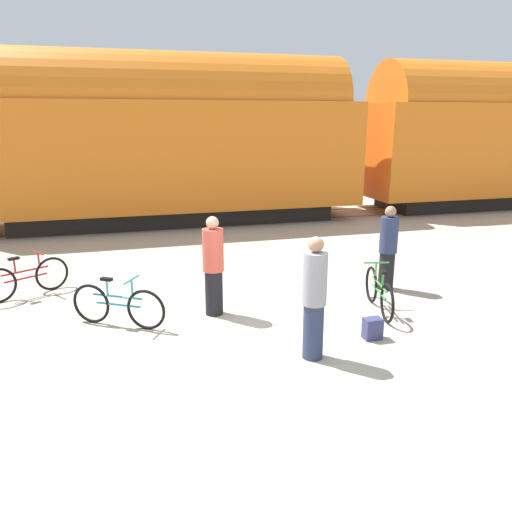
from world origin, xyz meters
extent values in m
plane|color=#B2A893|center=(0.00, 0.00, 0.00)|extent=(80.00, 80.00, 0.00)
cube|color=black|center=(0.00, 9.94, 0.28)|extent=(10.10, 2.35, 0.55)
cube|color=orange|center=(0.00, 9.94, 2.21)|extent=(12.02, 3.14, 3.32)
cylinder|color=orange|center=(0.00, 9.94, 3.87)|extent=(11.06, 2.98, 2.98)
cube|color=black|center=(12.99, 9.94, 0.28)|extent=(10.10, 2.35, 0.55)
cube|color=orange|center=(12.99, 9.94, 2.21)|extent=(12.02, 3.14, 3.32)
cube|color=#4C4238|center=(0.00, 9.22, 0.01)|extent=(50.00, 0.07, 0.01)
cube|color=#4C4238|center=(0.00, 10.65, 0.01)|extent=(50.00, 0.07, 0.01)
torus|color=black|center=(-1.52, 1.20, 0.34)|extent=(0.61, 0.40, 0.69)
torus|color=black|center=(-2.40, 1.72, 0.34)|extent=(0.61, 0.40, 0.69)
cylinder|color=teal|center=(-1.96, 1.46, 0.52)|extent=(0.79, 0.50, 0.04)
cylinder|color=teal|center=(-1.96, 1.46, 0.38)|extent=(0.72, 0.45, 0.04)
cylinder|color=teal|center=(-2.11, 1.55, 0.66)|extent=(0.04, 0.04, 0.29)
cube|color=black|center=(-2.11, 1.55, 0.81)|extent=(0.21, 0.17, 0.05)
cylinder|color=teal|center=(-1.72, 1.32, 0.68)|extent=(0.04, 0.04, 0.32)
cylinder|color=teal|center=(-1.72, 1.32, 0.84)|extent=(0.27, 0.41, 0.03)
torus|color=black|center=(2.64, 1.39, 0.34)|extent=(0.20, 0.68, 0.68)
torus|color=black|center=(2.43, 0.43, 0.34)|extent=(0.20, 0.68, 0.68)
cylinder|color=#338C38|center=(2.54, 0.91, 0.51)|extent=(0.22, 0.85, 0.04)
cylinder|color=#338C38|center=(2.54, 0.91, 0.37)|extent=(0.21, 0.77, 0.04)
cylinder|color=#338C38|center=(2.50, 0.74, 0.66)|extent=(0.04, 0.04, 0.28)
cube|color=black|center=(2.50, 0.74, 0.80)|extent=(0.12, 0.21, 0.05)
cylinder|color=#338C38|center=(2.60, 1.18, 0.67)|extent=(0.04, 0.04, 0.32)
cylinder|color=#338C38|center=(2.60, 1.18, 0.83)|extent=(0.46, 0.13, 0.03)
torus|color=black|center=(-3.23, 3.70, 0.34)|extent=(0.61, 0.39, 0.68)
cylinder|color=#A31E23|center=(-3.67, 3.44, 0.51)|extent=(0.79, 0.50, 0.04)
cylinder|color=#A31E23|center=(-3.67, 3.44, 0.37)|extent=(0.72, 0.46, 0.04)
cylinder|color=#A31E23|center=(-3.82, 3.34, 0.66)|extent=(0.04, 0.04, 0.28)
cube|color=black|center=(-3.82, 3.34, 0.80)|extent=(0.21, 0.17, 0.05)
cylinder|color=#A31E23|center=(-3.43, 3.58, 0.67)|extent=(0.04, 0.04, 0.32)
cylinder|color=#A31E23|center=(-3.43, 3.58, 0.83)|extent=(0.27, 0.41, 0.03)
cylinder|color=black|center=(3.29, 1.98, 0.38)|extent=(0.30, 0.30, 0.77)
cylinder|color=navy|center=(3.29, 1.98, 1.13)|extent=(0.36, 0.36, 0.72)
sphere|color=#A37556|center=(3.29, 1.98, 1.59)|extent=(0.22, 0.22, 0.22)
cylinder|color=black|center=(-0.33, 1.57, 0.40)|extent=(0.31, 0.31, 0.80)
cylinder|color=#CC4C3D|center=(-0.33, 1.57, 1.17)|extent=(0.37, 0.37, 0.74)
sphere|color=tan|center=(-0.33, 1.57, 1.65)|extent=(0.22, 0.22, 0.22)
cylinder|color=#283351|center=(0.73, -0.46, 0.41)|extent=(0.30, 0.30, 0.83)
cylinder|color=gray|center=(0.73, -0.46, 1.20)|extent=(0.35, 0.35, 0.76)
sphere|color=#A37556|center=(0.73, -0.46, 1.69)|extent=(0.22, 0.22, 0.22)
cube|color=navy|center=(1.88, -0.11, 0.17)|extent=(0.28, 0.20, 0.34)
camera|label=1|loc=(-1.81, -6.60, 3.36)|focal=35.00mm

